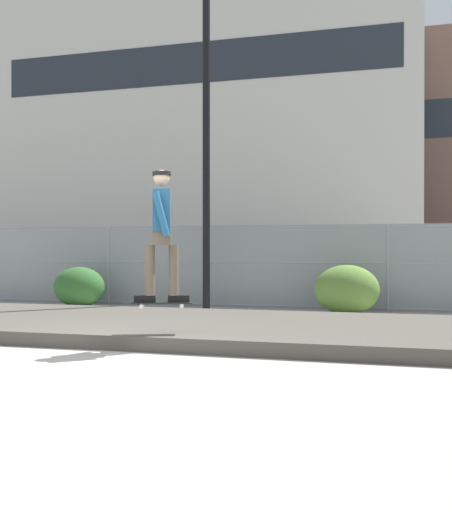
{
  "coord_description": "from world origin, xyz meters",
  "views": [
    {
      "loc": [
        3.51,
        -6.42,
        1.28
      ],
      "look_at": [
        0.64,
        3.67,
        1.19
      ],
      "focal_mm": 43.29,
      "sensor_mm": 36.0,
      "label": 1
    }
  ],
  "objects_px": {
    "street_lamp": "(206,92)",
    "parked_car_near": "(118,265)",
    "skateboard": "(162,303)",
    "shrub_left": "(79,287)",
    "skater": "(162,227)",
    "shrub_center": "(347,290)"
  },
  "relations": [
    {
      "from": "street_lamp",
      "to": "parked_car_near",
      "type": "xyz_separation_m",
      "value": [
        -4.22,
        4.43,
        -3.83
      ]
    },
    {
      "from": "skateboard",
      "to": "shrub_left",
      "type": "relative_size",
      "value": 0.69
    },
    {
      "from": "skater",
      "to": "shrub_left",
      "type": "distance_m",
      "value": 6.59
    },
    {
      "from": "shrub_left",
      "to": "shrub_center",
      "type": "xyz_separation_m",
      "value": [
        6.01,
        -0.02,
        0.04
      ]
    },
    {
      "from": "skateboard",
      "to": "shrub_center",
      "type": "xyz_separation_m",
      "value": [
        1.96,
        5.06,
        -0.1
      ]
    },
    {
      "from": "skater",
      "to": "street_lamp",
      "type": "relative_size",
      "value": 0.23
    },
    {
      "from": "skater",
      "to": "parked_car_near",
      "type": "height_order",
      "value": "skater"
    },
    {
      "from": "parked_car_near",
      "to": "shrub_left",
      "type": "relative_size",
      "value": 3.8
    },
    {
      "from": "parked_car_near",
      "to": "shrub_center",
      "type": "bearing_deg",
      "value": -31.68
    },
    {
      "from": "street_lamp",
      "to": "shrub_center",
      "type": "distance_m",
      "value": 5.11
    },
    {
      "from": "shrub_left",
      "to": "shrub_center",
      "type": "height_order",
      "value": "shrub_center"
    },
    {
      "from": "street_lamp",
      "to": "skater",
      "type": "bearing_deg",
      "value": -78.8
    },
    {
      "from": "skater",
      "to": "parked_car_near",
      "type": "xyz_separation_m",
      "value": [
        -5.23,
        9.49,
        -0.75
      ]
    },
    {
      "from": "skateboard",
      "to": "skater",
      "type": "relative_size",
      "value": 0.48
    },
    {
      "from": "shrub_center",
      "to": "skater",
      "type": "bearing_deg",
      "value": -111.22
    },
    {
      "from": "street_lamp",
      "to": "shrub_left",
      "type": "height_order",
      "value": "street_lamp"
    },
    {
      "from": "skateboard",
      "to": "shrub_center",
      "type": "relative_size",
      "value": 0.63
    },
    {
      "from": "skater",
      "to": "street_lamp",
      "type": "xyz_separation_m",
      "value": [
        -1.0,
        5.07,
        3.08
      ]
    },
    {
      "from": "skateboard",
      "to": "street_lamp",
      "type": "xyz_separation_m",
      "value": [
        -1.0,
        5.07,
        4.07
      ]
    },
    {
      "from": "skateboard",
      "to": "street_lamp",
      "type": "relative_size",
      "value": 0.11
    },
    {
      "from": "skateboard",
      "to": "skater",
      "type": "distance_m",
      "value": 0.99
    },
    {
      "from": "skateboard",
      "to": "shrub_left",
      "type": "height_order",
      "value": "shrub_left"
    }
  ]
}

